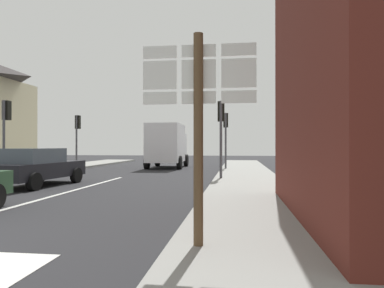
# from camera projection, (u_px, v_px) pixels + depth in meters

# --- Properties ---
(ground_plane) EXTENTS (80.00, 80.00, 0.00)m
(ground_plane) POSITION_uv_depth(u_px,v_px,m) (106.00, 182.00, 15.25)
(ground_plane) COLOR #232326
(sidewalk_right) EXTENTS (2.94, 44.00, 0.14)m
(sidewalk_right) POSITION_uv_depth(u_px,v_px,m) (250.00, 188.00, 12.48)
(sidewalk_right) COLOR gray
(sidewalk_right) RESTS_ON ground
(lane_centre_stripe) EXTENTS (0.16, 12.00, 0.01)m
(lane_centre_stripe) POSITION_uv_depth(u_px,v_px,m) (60.00, 194.00, 11.28)
(lane_centre_stripe) COLOR silver
(lane_centre_stripe) RESTS_ON ground
(sedan_far) EXTENTS (2.27, 4.34, 1.47)m
(sedan_far) POSITION_uv_depth(u_px,v_px,m) (36.00, 167.00, 13.61)
(sedan_far) COLOR black
(sedan_far) RESTS_ON ground
(delivery_truck) EXTENTS (2.55, 5.03, 3.05)m
(delivery_truck) POSITION_uv_depth(u_px,v_px,m) (167.00, 145.00, 24.75)
(delivery_truck) COLOR silver
(delivery_truck) RESTS_ON ground
(route_sign_post) EXTENTS (1.66, 0.14, 3.20)m
(route_sign_post) POSITION_uv_depth(u_px,v_px,m) (198.00, 116.00, 5.07)
(route_sign_post) COLOR brown
(route_sign_post) RESTS_ON ground
(traffic_light_far_right) EXTENTS (0.30, 0.49, 3.63)m
(traffic_light_far_right) POSITION_uv_depth(u_px,v_px,m) (226.00, 128.00, 22.20)
(traffic_light_far_right) COLOR #47474C
(traffic_light_far_right) RESTS_ON ground
(traffic_light_near_right) EXTENTS (0.30, 0.49, 3.56)m
(traffic_light_near_right) POSITION_uv_depth(u_px,v_px,m) (221.00, 122.00, 15.70)
(traffic_light_near_right) COLOR #47474C
(traffic_light_near_right) RESTS_ON ground
(traffic_light_far_left) EXTENTS (0.30, 0.49, 3.61)m
(traffic_light_far_left) POSITION_uv_depth(u_px,v_px,m) (77.00, 129.00, 23.52)
(traffic_light_far_left) COLOR #47474C
(traffic_light_far_left) RESTS_ON ground
(traffic_light_near_left) EXTENTS (0.30, 0.49, 3.66)m
(traffic_light_near_left) POSITION_uv_depth(u_px,v_px,m) (6.00, 121.00, 16.24)
(traffic_light_near_left) COLOR #47474C
(traffic_light_near_left) RESTS_ON ground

